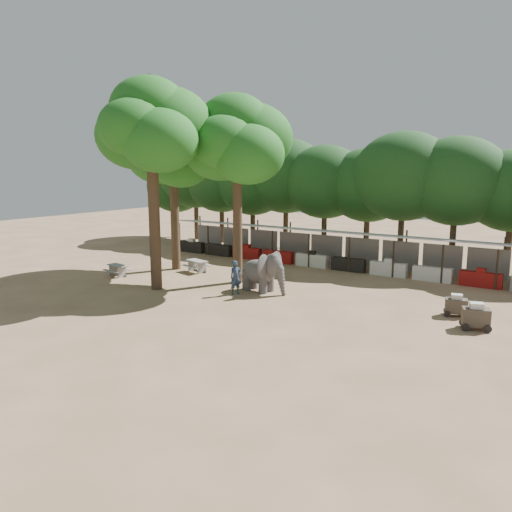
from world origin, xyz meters
The scene contains 12 objects.
ground centered at (0.00, 0.00, 0.00)m, with size 100.00×100.00×0.00m, color brown.
vendor_stalls centered at (0.00, 13.84, 1.18)m, with size 28.00×2.99×2.80m.
yard_tree_left centered at (-9.13, 7.19, 8.20)m, with size 7.10×6.90×11.02m.
yard_tree_center centered at (-6.13, 2.19, 9.21)m, with size 7.10×6.90×12.04m.
yard_tree_back centered at (-3.13, 6.19, 8.54)m, with size 7.10×6.90×11.36m.
backdrop_trees centered at (0.00, 19.00, 5.51)m, with size 46.46×5.95×8.33m.
elephant centered at (-0.43, 4.86, 1.16)m, with size 3.05×2.33×2.32m.
handler centered at (-1.39, 3.53, 0.96)m, with size 0.69×0.46×1.92m, color #26384C.
picnic_table_near centered at (-10.58, 3.11, 0.49)m, with size 1.71×1.59×0.75m.
picnic_table_far centered at (-7.09, 6.98, 0.53)m, with size 1.92×1.81×0.80m.
cart_front centered at (11.01, 4.29, 0.60)m, with size 1.43×1.17×1.21m.
cart_back centered at (9.86, 5.93, 0.53)m, with size 1.25×0.98×1.07m.
Camera 1 is at (14.47, -18.60, 7.06)m, focal length 35.00 mm.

